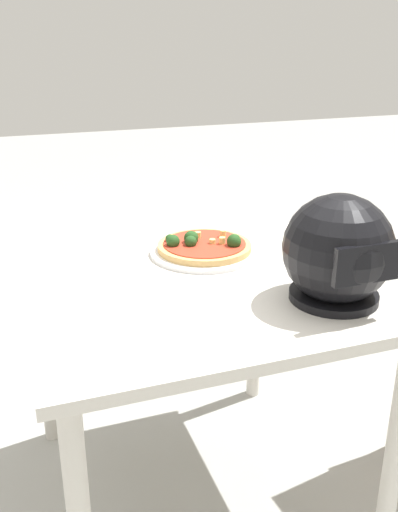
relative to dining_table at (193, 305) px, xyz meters
The scene contains 5 objects.
ground_plane 0.66m from the dining_table, ahead, with size 14.00×14.00×0.00m, color #9E9E99.
dining_table is the anchor object (origin of this frame).
pizza_plate 0.18m from the dining_table, 121.95° to the right, with size 0.32×0.32×0.01m, color white.
pizza 0.19m from the dining_table, 121.13° to the right, with size 0.28×0.28×0.06m.
motorcycle_helmet 0.44m from the dining_table, 134.74° to the left, with size 0.26×0.26×0.26m.
Camera 1 is at (0.47, 1.36, 1.37)m, focal length 40.52 mm.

